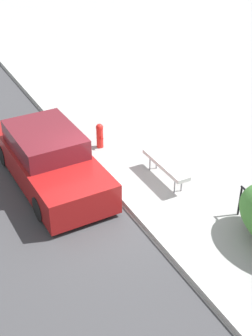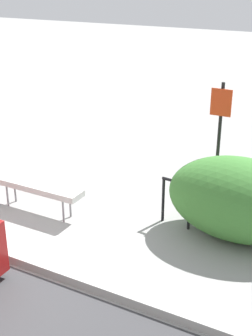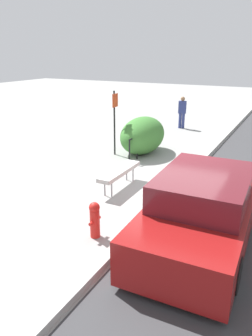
{
  "view_description": "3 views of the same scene",
  "coord_description": "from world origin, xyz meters",
  "px_view_note": "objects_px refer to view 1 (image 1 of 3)",
  "views": [
    {
      "loc": [
        8.45,
        -4.36,
        6.89
      ],
      "look_at": [
        0.26,
        -0.06,
        1.12
      ],
      "focal_mm": 50.0,
      "sensor_mm": 36.0,
      "label": 1
    },
    {
      "loc": [
        4.65,
        -4.37,
        3.99
      ],
      "look_at": [
        1.26,
        1.8,
        1.02
      ],
      "focal_mm": 50.0,
      "sensor_mm": 36.0,
      "label": 2
    },
    {
      "loc": [
        -7.65,
        -2.62,
        3.56
      ],
      "look_at": [
        -0.23,
        1.25,
        0.59
      ],
      "focal_mm": 35.0,
      "sensor_mm": 36.0,
      "label": 3
    }
  ],
  "objects_px": {
    "bike_rack": "(246,203)",
    "parked_car_near": "(49,159)",
    "bench": "(166,165)",
    "fire_hydrant": "(100,135)"
  },
  "relations": [
    {
      "from": "bench",
      "to": "bike_rack",
      "type": "distance_m",
      "value": 2.45
    },
    {
      "from": "parked_car_near",
      "to": "fire_hydrant",
      "type": "bearing_deg",
      "value": 116.04
    },
    {
      "from": "bike_rack",
      "to": "fire_hydrant",
      "type": "height_order",
      "value": "bike_rack"
    },
    {
      "from": "bench",
      "to": "fire_hydrant",
      "type": "bearing_deg",
      "value": -162.73
    },
    {
      "from": "bench",
      "to": "bike_rack",
      "type": "xyz_separation_m",
      "value": [
        2.34,
        0.73,
        0.02
      ]
    },
    {
      "from": "bench",
      "to": "parked_car_near",
      "type": "bearing_deg",
      "value": -118.19
    },
    {
      "from": "bench",
      "to": "bike_rack",
      "type": "height_order",
      "value": "bike_rack"
    },
    {
      "from": "bike_rack",
      "to": "parked_car_near",
      "type": "height_order",
      "value": "parked_car_near"
    },
    {
      "from": "bench",
      "to": "parked_car_near",
      "type": "relative_size",
      "value": 0.38
    },
    {
      "from": "fire_hydrant",
      "to": "parked_car_near",
      "type": "xyz_separation_m",
      "value": [
        1.01,
        -1.93,
        0.24
      ]
    }
  ]
}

